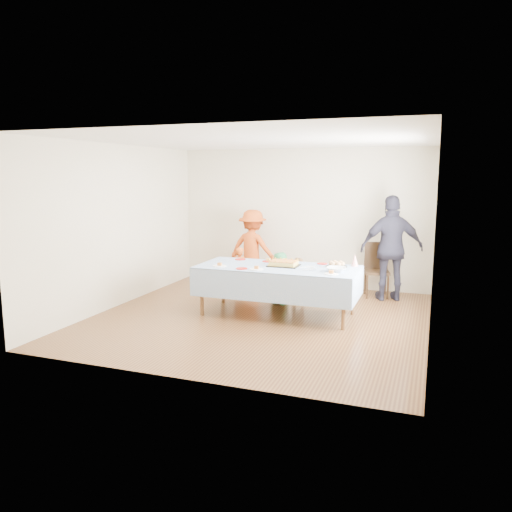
{
  "coord_description": "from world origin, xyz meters",
  "views": [
    {
      "loc": [
        2.5,
        -7.07,
        2.21
      ],
      "look_at": [
        -0.16,
        0.3,
        0.92
      ],
      "focal_mm": 35.0,
      "sensor_mm": 36.0,
      "label": 1
    }
  ],
  "objects_px": {
    "party_table": "(278,270)",
    "adult_left": "(253,248)",
    "birthday_cake": "(284,263)",
    "dining_chair": "(376,266)"
  },
  "relations": [
    {
      "from": "dining_chair",
      "to": "adult_left",
      "type": "distance_m",
      "value": 2.4
    },
    {
      "from": "birthday_cake",
      "to": "party_table",
      "type": "bearing_deg",
      "value": -134.61
    },
    {
      "from": "birthday_cake",
      "to": "dining_chair",
      "type": "relative_size",
      "value": 0.48
    },
    {
      "from": "adult_left",
      "to": "dining_chair",
      "type": "bearing_deg",
      "value": -172.64
    },
    {
      "from": "dining_chair",
      "to": "birthday_cake",
      "type": "bearing_deg",
      "value": -138.28
    },
    {
      "from": "party_table",
      "to": "birthday_cake",
      "type": "distance_m",
      "value": 0.14
    },
    {
      "from": "party_table",
      "to": "adult_left",
      "type": "xyz_separation_m",
      "value": [
        -1.08,
        1.78,
        0.04
      ]
    },
    {
      "from": "party_table",
      "to": "adult_left",
      "type": "relative_size",
      "value": 1.64
    },
    {
      "from": "party_table",
      "to": "dining_chair",
      "type": "distance_m",
      "value": 2.26
    },
    {
      "from": "birthday_cake",
      "to": "adult_left",
      "type": "distance_m",
      "value": 2.06
    }
  ]
}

